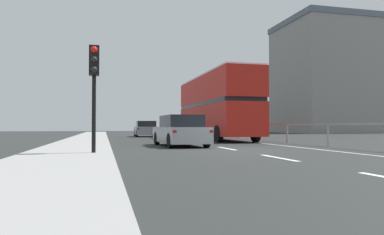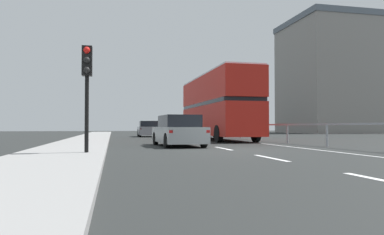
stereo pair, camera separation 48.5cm
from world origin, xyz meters
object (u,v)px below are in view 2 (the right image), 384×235
traffic_signal_pole (87,73)px  sedan_car_ahead (149,129)px  hatchback_car_near (178,131)px  double_decker_bus_red (217,106)px

traffic_signal_pole → sedan_car_ahead: traffic_signal_pole is taller
traffic_signal_pole → hatchback_car_near: bearing=54.8°
traffic_signal_pole → sedan_car_ahead: 21.50m
traffic_signal_pole → sedan_car_ahead: size_ratio=0.78×
hatchback_car_near → traffic_signal_pole: traffic_signal_pole is taller
hatchback_car_near → sedan_car_ahead: bearing=86.8°
double_decker_bus_red → hatchback_car_near: (-4.05, -7.21, -1.67)m
hatchback_car_near → traffic_signal_pole: 6.82m
traffic_signal_pole → sedan_car_ahead: (3.93, 21.05, -1.88)m
hatchback_car_near → sedan_car_ahead: 15.69m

